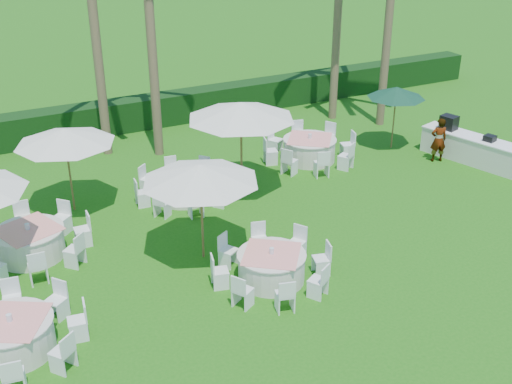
# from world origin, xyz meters

# --- Properties ---
(ground) EXTENTS (120.00, 120.00, 0.00)m
(ground) POSITION_xyz_m (0.00, 0.00, 0.00)
(ground) COLOR #1B6110
(ground) RESTS_ON ground
(hedge) EXTENTS (34.00, 1.00, 1.20)m
(hedge) POSITION_xyz_m (0.00, 12.00, 0.60)
(hedge) COLOR black
(hedge) RESTS_ON ground
(banquet_table_a) EXTENTS (3.03, 3.03, 0.92)m
(banquet_table_a) POSITION_xyz_m (-5.77, 0.09, 0.40)
(banquet_table_a) COLOR beige
(banquet_table_a) RESTS_ON ground
(banquet_table_b) EXTENTS (2.94, 2.94, 0.90)m
(banquet_table_b) POSITION_xyz_m (0.24, 0.00, 0.39)
(banquet_table_b) COLOR beige
(banquet_table_b) RESTS_ON ground
(banquet_table_d) EXTENTS (3.13, 3.13, 0.95)m
(banquet_table_d) POSITION_xyz_m (-4.80, 3.85, 0.41)
(banquet_table_d) COLOR beige
(banquet_table_d) RESTS_ON ground
(banquet_table_e) EXTENTS (2.96, 2.96, 0.90)m
(banquet_table_e) POSITION_xyz_m (-0.03, 5.20, 0.39)
(banquet_table_e) COLOR beige
(banquet_table_e) RESTS_ON ground
(banquet_table_f) EXTENTS (3.23, 3.23, 0.98)m
(banquet_table_f) POSITION_xyz_m (5.00, 6.04, 0.43)
(banquet_table_f) COLOR beige
(banquet_table_f) RESTS_ON ground
(umbrella_b) EXTENTS (2.98, 2.98, 2.62)m
(umbrella_b) POSITION_xyz_m (-0.82, 1.76, 2.39)
(umbrella_b) COLOR brown
(umbrella_b) RESTS_ON ground
(umbrella_c) EXTENTS (2.85, 2.85, 2.56)m
(umbrella_c) POSITION_xyz_m (-3.21, 5.97, 2.34)
(umbrella_c) COLOR brown
(umbrella_c) RESTS_ON ground
(umbrella_d) EXTENTS (3.30, 3.30, 2.96)m
(umbrella_d) POSITION_xyz_m (1.76, 4.78, 2.70)
(umbrella_d) COLOR brown
(umbrella_d) RESTS_ON ground
(umbrella_green) EXTENTS (2.08, 2.08, 2.30)m
(umbrella_green) POSITION_xyz_m (8.32, 5.69, 2.09)
(umbrella_green) COLOR brown
(umbrella_green) RESTS_ON ground
(buffet_table) EXTENTS (1.92, 4.10, 1.43)m
(buffet_table) POSITION_xyz_m (10.00, 3.24, 0.50)
(buffet_table) COLOR beige
(buffet_table) RESTS_ON ground
(staff_person) EXTENTS (0.67, 0.55, 1.57)m
(staff_person) POSITION_xyz_m (8.93, 3.96, 0.79)
(staff_person) COLOR gray
(staff_person) RESTS_ON ground
(palm_b) EXTENTS (4.25, 4.37, 9.18)m
(palm_b) POSITION_xyz_m (-1.11, 9.93, 5.05)
(palm_b) COLOR brown
(palm_b) RESTS_ON ground
(palm_d) EXTENTS (4.25, 4.37, 8.36)m
(palm_d) POSITION_xyz_m (8.21, 9.47, 4.63)
(palm_d) COLOR brown
(palm_d) RESTS_ON ground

